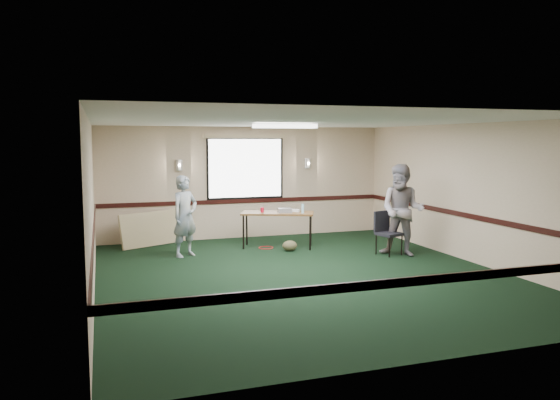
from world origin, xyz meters
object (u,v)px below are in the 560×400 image
object	(u,v)px
folding_table	(278,215)
person_right	(402,210)
conference_chair	(386,229)
person_left	(185,216)
projector	(285,210)

from	to	relation	value
folding_table	person_right	xyz separation A→B (m)	(2.16, -1.62, 0.21)
folding_table	conference_chair	xyz separation A→B (m)	(1.93, -1.38, -0.21)
person_right	folding_table	bearing A→B (deg)	-173.85
conference_chair	person_left	xyz separation A→B (m)	(-4.02, 1.09, 0.30)
folding_table	projector	bearing A→B (deg)	-13.59
folding_table	conference_chair	size ratio (longest dim) A/B	1.89
folding_table	person_right	world-z (taller)	person_right
folding_table	person_left	world-z (taller)	person_left
projector	person_right	world-z (taller)	person_right
projector	person_left	bearing A→B (deg)	-170.95
person_left	person_right	size ratio (longest dim) A/B	0.88
folding_table	conference_chair	bearing A→B (deg)	-12.46
projector	folding_table	bearing A→B (deg)	147.53
folding_table	person_left	distance (m)	2.10
folding_table	conference_chair	distance (m)	2.38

